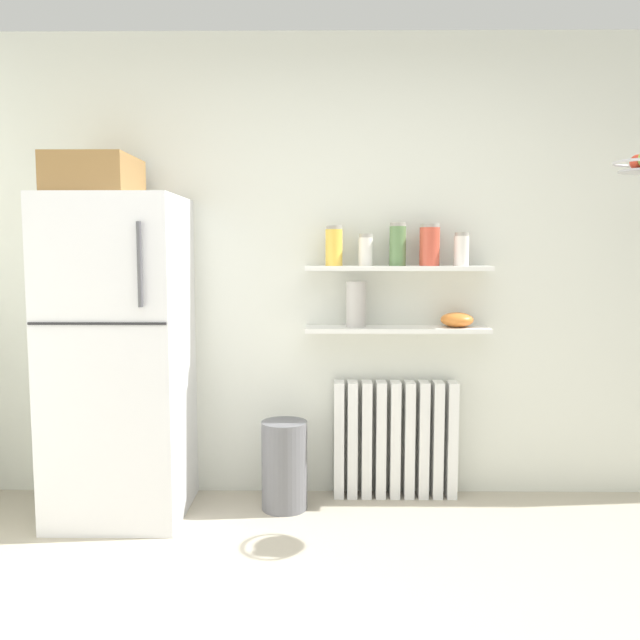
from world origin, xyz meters
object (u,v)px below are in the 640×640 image
shelf_bowl (457,320)px  refrigerator (119,349)px  storage_jar_1 (366,250)px  storage_jar_0 (334,246)px  storage_jar_2 (398,245)px  trash_bin (284,465)px  storage_jar_4 (461,249)px  vase (356,304)px  storage_jar_3 (430,245)px  radiator (395,439)px

shelf_bowl → refrigerator: bearing=-173.1°
storage_jar_1 → shelf_bowl: 0.64m
storage_jar_1 → refrigerator: bearing=-170.5°
storage_jar_0 → storage_jar_2: (0.35, 0.00, 0.01)m
storage_jar_0 → shelf_bowl: storage_jar_0 is taller
shelf_bowl → trash_bin: bearing=-170.6°
refrigerator → storage_jar_2: 1.60m
storage_jar_4 → vase: storage_jar_4 is taller
storage_jar_1 → trash_bin: bearing=-160.3°
storage_jar_3 → shelf_bowl: bearing=0.0°
storage_jar_2 → trash_bin: bearing=-165.6°
vase → storage_jar_3: bearing=-0.0°
storage_jar_0 → storage_jar_4: bearing=0.0°
storage_jar_3 → trash_bin: size_ratio=0.47×
storage_jar_2 → trash_bin: (-0.62, -0.16, -1.19)m
storage_jar_4 → storage_jar_3: bearing=-180.0°
vase → radiator: bearing=7.5°
storage_jar_1 → storage_jar_3: (0.35, -0.00, 0.03)m
storage_jar_3 → trash_bin: 1.44m
storage_jar_2 → shelf_bowl: size_ratio=1.30×
radiator → storage_jar_3: size_ratio=3.06×
radiator → storage_jar_4: size_ratio=3.83×
trash_bin → storage_jar_2: bearing=14.4°
refrigerator → storage_jar_0: (1.13, 0.22, 0.54)m
shelf_bowl → trash_bin: (-0.95, -0.16, -0.78)m
storage_jar_2 → storage_jar_4: bearing=0.0°
storage_jar_1 → trash_bin: (-0.44, -0.16, -1.16)m
storage_jar_1 → vase: storage_jar_1 is taller
radiator → vase: 0.81m
storage_jar_4 → shelf_bowl: (-0.02, -0.00, -0.39)m
storage_jar_1 → trash_bin: storage_jar_1 is taller
refrigerator → shelf_bowl: refrigerator is taller
radiator → storage_jar_4: bearing=-4.9°
storage_jar_0 → storage_jar_2: 0.35m
storage_jar_4 → storage_jar_2: bearing=-180.0°
storage_jar_1 → shelf_bowl: (0.51, 0.00, -0.38)m
storage_jar_3 → vase: size_ratio=0.90×
storage_jar_0 → shelf_bowl: size_ratio=1.21×
storage_jar_2 → vase: storage_jar_2 is taller
storage_jar_2 → storage_jar_4: (0.35, 0.00, -0.03)m
storage_jar_0 → vase: bearing=0.0°
storage_jar_2 → storage_jar_3: size_ratio=1.03×
storage_jar_2 → vase: bearing=180.0°
radiator → storage_jar_3: 1.11m
storage_jar_3 → radiator: bearing=170.2°
storage_jar_0 → storage_jar_1: storage_jar_0 is taller
storage_jar_1 → storage_jar_3: storage_jar_3 is taller
storage_jar_1 → storage_jar_4: 0.52m
storage_jar_0 → radiator: bearing=4.9°
storage_jar_4 → vase: (-0.58, -0.00, -0.30)m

